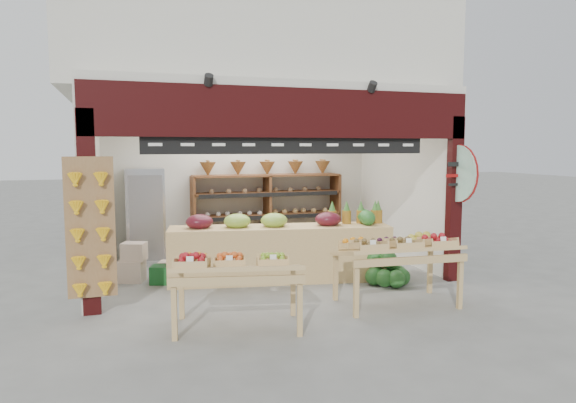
# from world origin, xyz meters

# --- Properties ---
(ground) EXTENTS (60.00, 60.00, 0.00)m
(ground) POSITION_xyz_m (0.00, 0.00, 0.00)
(ground) COLOR slate
(ground) RESTS_ON ground
(shop_structure) EXTENTS (6.36, 5.12, 5.40)m
(shop_structure) POSITION_xyz_m (0.00, 1.61, 3.92)
(shop_structure) COLOR beige
(shop_structure) RESTS_ON ground
(banana_board) EXTENTS (0.60, 0.15, 1.80)m
(banana_board) POSITION_xyz_m (-2.73, -1.17, 1.12)
(banana_board) COLOR olive
(banana_board) RESTS_ON ground
(gift_sign) EXTENTS (0.04, 0.93, 0.92)m
(gift_sign) POSITION_xyz_m (2.75, -1.15, 1.75)
(gift_sign) COLOR #B2E0C8
(gift_sign) RESTS_ON ground
(back_shelving) EXTENTS (3.05, 0.50, 1.88)m
(back_shelving) POSITION_xyz_m (0.47, 1.95, 1.16)
(back_shelving) COLOR brown
(back_shelving) RESTS_ON ground
(refrigerator) EXTENTS (0.71, 0.71, 1.78)m
(refrigerator) POSITION_xyz_m (-1.93, 1.81, 0.89)
(refrigerator) COLOR silver
(refrigerator) RESTS_ON ground
(cardboard_stack) EXTENTS (1.07, 0.76, 0.63)m
(cardboard_stack) POSITION_xyz_m (-1.98, 0.44, 0.23)
(cardboard_stack) COLOR beige
(cardboard_stack) RESTS_ON ground
(mid_counter) EXTENTS (3.63, 1.30, 1.11)m
(mid_counter) POSITION_xyz_m (0.08, -0.18, 0.49)
(mid_counter) COLOR tan
(mid_counter) RESTS_ON ground
(display_table_left) EXTENTS (1.69, 1.17, 0.99)m
(display_table_left) POSITION_xyz_m (-1.14, -2.05, 0.75)
(display_table_left) COLOR tan
(display_table_left) RESTS_ON ground
(display_table_right) EXTENTS (1.66, 1.00, 1.02)m
(display_table_right) POSITION_xyz_m (1.22, -1.92, 0.81)
(display_table_right) COLOR tan
(display_table_right) RESTS_ON ground
(watermelon_pile) EXTENTS (0.73, 0.70, 0.53)m
(watermelon_pile) POSITION_xyz_m (1.63, -0.94, 0.20)
(watermelon_pile) COLOR #194B1A
(watermelon_pile) RESTS_ON ground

